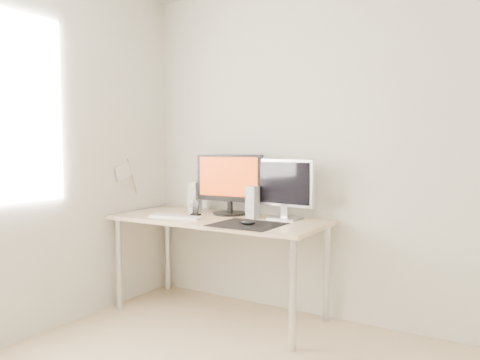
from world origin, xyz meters
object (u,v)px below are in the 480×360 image
at_px(main_monitor, 229,182).
at_px(speaker_left, 195,197).
at_px(mouse, 248,222).
at_px(desk, 218,228).
at_px(keyboard, 176,217).
at_px(second_monitor, 285,186).
at_px(speaker_right, 252,202).
at_px(phone_dock, 196,211).

bearing_deg(main_monitor, speaker_left, 178.75).
bearing_deg(mouse, desk, 152.30).
bearing_deg(desk, keyboard, -147.35).
xyz_separation_m(second_monitor, speaker_left, (-0.81, -0.00, -0.12)).
height_order(second_monitor, speaker_right, second_monitor).
relative_size(second_monitor, speaker_right, 1.91).
bearing_deg(keyboard, speaker_left, 104.27).
xyz_separation_m(speaker_right, phone_dock, (-0.44, -0.11, -0.08)).
bearing_deg(mouse, keyboard, 178.04).
xyz_separation_m(desk, speaker_right, (0.23, 0.11, 0.20)).
bearing_deg(second_monitor, keyboard, -154.03).
relative_size(desk, speaker_left, 6.76).
distance_m(mouse, second_monitor, 0.44).
distance_m(mouse, speaker_right, 0.34).
height_order(desk, phone_dock, phone_dock).
xyz_separation_m(mouse, phone_dock, (-0.58, 0.20, 0.01)).
xyz_separation_m(mouse, keyboard, (-0.63, 0.02, -0.02)).
relative_size(desk, phone_dock, 13.91).
distance_m(main_monitor, second_monitor, 0.47).
relative_size(main_monitor, speaker_right, 2.33).
height_order(speaker_left, speaker_right, same).
bearing_deg(speaker_right, speaker_left, 173.23).
relative_size(keyboard, phone_dock, 3.76).
relative_size(speaker_right, keyboard, 0.55).
xyz_separation_m(second_monitor, speaker_right, (-0.23, -0.07, -0.12)).
relative_size(mouse, speaker_right, 0.50).
height_order(desk, second_monitor, second_monitor).
distance_m(desk, speaker_right, 0.32).
bearing_deg(speaker_left, desk, -27.24).
bearing_deg(main_monitor, keyboard, -126.02).
bearing_deg(desk, main_monitor, 94.65).
height_order(speaker_left, keyboard, speaker_left).
bearing_deg(mouse, phone_dock, 161.25).
height_order(second_monitor, phone_dock, second_monitor).
bearing_deg(speaker_right, phone_dock, -166.26).
relative_size(speaker_right, phone_dock, 2.06).
xyz_separation_m(mouse, speaker_left, (-0.71, 0.37, 0.09)).
height_order(speaker_right, keyboard, speaker_right).
relative_size(desk, speaker_right, 6.76).
xyz_separation_m(keyboard, phone_dock, (0.05, 0.17, 0.03)).
bearing_deg(keyboard, mouse, -1.96).
relative_size(main_monitor, keyboard, 1.28).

